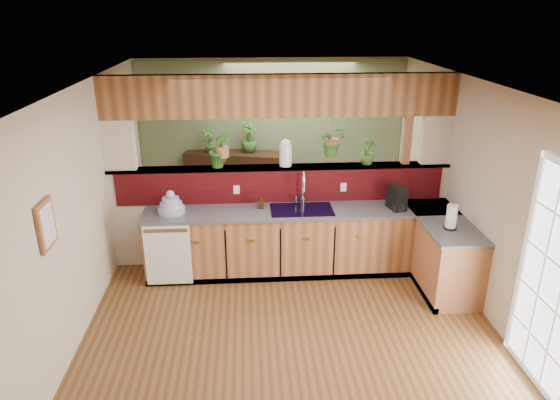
{
  "coord_description": "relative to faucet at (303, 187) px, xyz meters",
  "views": [
    {
      "loc": [
        -0.45,
        -5.05,
        3.39
      ],
      "look_at": [
        -0.05,
        0.7,
        1.15
      ],
      "focal_mm": 32.0,
      "sensor_mm": 36.0,
      "label": 1
    }
  ],
  "objects": [
    {
      "name": "dish_stack",
      "position": [
        -1.72,
        -0.14,
        -0.16
      ],
      "size": [
        0.35,
        0.35,
        0.31
      ],
      "color": "#9DA9CB",
      "rests_on": "countertop"
    },
    {
      "name": "dishwasher",
      "position": [
        -1.76,
        -0.47,
        -0.7
      ],
      "size": [
        0.58,
        0.03,
        0.82
      ],
      "color": "white",
      "rests_on": "ground"
    },
    {
      "name": "french_door",
      "position": [
        1.99,
        -2.43,
        -0.11
      ],
      "size": [
        0.06,
        1.02,
        2.16
      ],
      "primitive_type": "cube",
      "color": "white",
      "rests_on": "ground"
    },
    {
      "name": "hanging_plant_a",
      "position": [
        -1.05,
        0.22,
        0.6
      ],
      "size": [
        0.21,
        0.17,
        0.52
      ],
      "color": "brown",
      "rests_on": "header_beam"
    },
    {
      "name": "pass_through_ledge",
      "position": [
        -0.28,
        0.22,
        0.21
      ],
      "size": [
        4.6,
        0.21,
        0.04
      ],
      "primitive_type": "cube",
      "color": "brown",
      "rests_on": "ground"
    },
    {
      "name": "faucet",
      "position": [
        0.0,
        0.0,
        0.0
      ],
      "size": [
        0.21,
        0.21,
        0.48
      ],
      "color": "#B7B7B2",
      "rests_on": "countertop"
    },
    {
      "name": "soap_dispenser",
      "position": [
        -0.56,
        -0.07,
        -0.17
      ],
      "size": [
        0.08,
        0.08,
        0.18
      ],
      "primitive_type": "imported",
      "rotation": [
        0.0,
        0.0,
        -0.03
      ],
      "color": "#3B2415",
      "rests_on": "countertop"
    },
    {
      "name": "hanging_plant_b",
      "position": [
        0.4,
        0.22,
        0.72
      ],
      "size": [
        0.44,
        0.42,
        0.51
      ],
      "color": "brown",
      "rests_on": "header_beam"
    },
    {
      "name": "pass_through_partition",
      "position": [
        -0.25,
        0.22,
        0.03
      ],
      "size": [
        4.6,
        0.21,
        2.6
      ],
      "color": "beige",
      "rests_on": "ground"
    },
    {
      "name": "paper_towel",
      "position": [
        1.68,
        -0.88,
        -0.11
      ],
      "size": [
        0.15,
        0.15,
        0.33
      ],
      "color": "black",
      "rests_on": "countertop"
    },
    {
      "name": "floor_plant",
      "position": [
        0.5,
        1.25,
        -0.76
      ],
      "size": [
        0.83,
        0.76,
        0.79
      ],
      "primitive_type": "imported",
      "rotation": [
        0.0,
        0.0,
        -0.23
      ],
      "color": "#29541D",
      "rests_on": "ground"
    },
    {
      "name": "glass_jar",
      "position": [
        -0.21,
        0.22,
        0.42
      ],
      "size": [
        0.16,
        0.16,
        0.37
      ],
      "color": "silver",
      "rests_on": "pass_through_ledge"
    },
    {
      "name": "navy_sink",
      "position": [
        -0.03,
        -0.15,
        -0.34
      ],
      "size": [
        0.82,
        0.5,
        0.18
      ],
      "color": "black",
      "rests_on": "countertop"
    },
    {
      "name": "sage_backwall",
      "position": [
        -0.28,
        2.35,
        0.14
      ],
      "size": [
        4.55,
        0.02,
        2.55
      ],
      "primitive_type": "cube",
      "color": "#5A6B49",
      "rests_on": "ground"
    },
    {
      "name": "countertop",
      "position": [
        0.56,
        -0.26,
        -0.71
      ],
      "size": [
        4.14,
        1.52,
        0.9
      ],
      "color": "brown",
      "rests_on": "ground"
    },
    {
      "name": "ledge_plant_left",
      "position": [
        -1.09,
        0.22,
        0.48
      ],
      "size": [
        0.32,
        0.29,
        0.49
      ],
      "primitive_type": "imported",
      "rotation": [
        0.0,
        0.0,
        0.32
      ],
      "color": "#29541D",
      "rests_on": "pass_through_ledge"
    },
    {
      "name": "ceiling",
      "position": [
        -0.28,
        -1.13,
        1.44
      ],
      "size": [
        4.6,
        7.0,
        0.01
      ],
      "primitive_type": "cube",
      "color": "brown",
      "rests_on": "ground"
    },
    {
      "name": "wall_left",
      "position": [
        -2.58,
        -1.13,
        0.14
      ],
      "size": [
        0.02,
        7.0,
        2.6
      ],
      "primitive_type": "cube",
      "color": "beige",
      "rests_on": "ground"
    },
    {
      "name": "shelf_plant_a",
      "position": [
        -1.38,
        2.12,
        0.13
      ],
      "size": [
        0.27,
        0.22,
        0.46
      ],
      "primitive_type": "imported",
      "rotation": [
        0.0,
        0.0,
        0.23
      ],
      "color": "#29541D",
      "rests_on": "shelving_console"
    },
    {
      "name": "shelf_plant_b",
      "position": [
        -0.68,
        2.12,
        0.15
      ],
      "size": [
        0.3,
        0.3,
        0.5
      ],
      "primitive_type": "imported",
      "rotation": [
        0.0,
        0.0,
        0.1
      ],
      "color": "#29541D",
      "rests_on": "shelving_console"
    },
    {
      "name": "ground",
      "position": [
        -0.28,
        -1.13,
        -1.16
      ],
      "size": [
        4.6,
        7.0,
        0.01
      ],
      "primitive_type": "cube",
      "color": "brown",
      "rests_on": "ground"
    },
    {
      "name": "wall_back",
      "position": [
        -0.28,
        2.37,
        0.14
      ],
      "size": [
        4.6,
        0.02,
        2.6
      ],
      "primitive_type": "cube",
      "color": "beige",
      "rests_on": "ground"
    },
    {
      "name": "ledge_plant_right",
      "position": [
        0.89,
        0.22,
        0.41
      ],
      "size": [
        0.25,
        0.25,
        0.36
      ],
      "primitive_type": "imported",
      "rotation": [
        0.0,
        0.0,
        0.29
      ],
      "color": "#29541D",
      "rests_on": "pass_through_ledge"
    },
    {
      "name": "header_beam",
      "position": [
        -0.28,
        0.22,
        1.17
      ],
      "size": [
        4.6,
        0.15,
        0.55
      ],
      "primitive_type": "cube",
      "color": "brown",
      "rests_on": "ground"
    },
    {
      "name": "shelving_console",
      "position": [
        -0.95,
        2.12,
        -0.66
      ],
      "size": [
        1.73,
        0.81,
        1.12
      ],
      "primitive_type": "cube",
      "rotation": [
        0.0,
        0.0,
        -0.22
      ],
      "color": "black",
      "rests_on": "ground"
    },
    {
      "name": "framed_print",
      "position": [
        -2.55,
        -1.93,
        0.39
      ],
      "size": [
        0.04,
        0.35,
        0.45
      ],
      "color": "brown",
      "rests_on": "wall_left"
    },
    {
      "name": "coffee_maker",
      "position": [
        1.22,
        -0.21,
        -0.11
      ],
      "size": [
        0.16,
        0.28,
        0.31
      ],
      "rotation": [
        0.0,
        0.0,
        0.3
      ],
      "color": "black",
      "rests_on": "countertop"
    },
    {
      "name": "wall_right",
      "position": [
        2.02,
        -1.13,
        0.14
      ],
      "size": [
        0.02,
        7.0,
        2.6
      ],
      "primitive_type": "cube",
      "color": "beige",
      "rests_on": "ground"
    }
  ]
}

